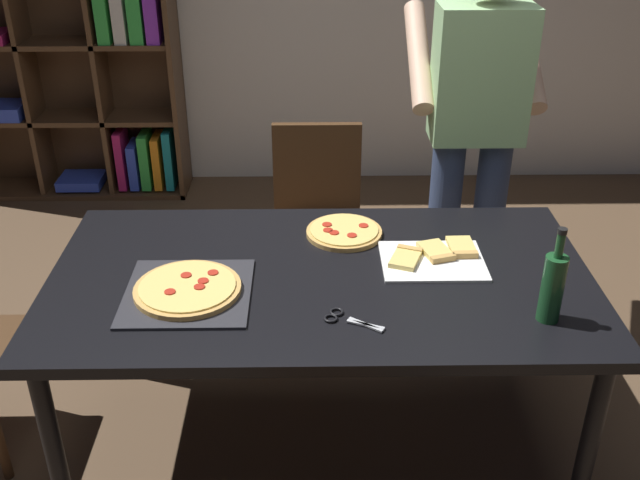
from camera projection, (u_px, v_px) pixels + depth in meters
The scene contains 10 objects.
ground_plane at pixel (321, 438), 2.88m from camera, with size 12.00×12.00×0.00m, color brown.
dining_table at pixel (321, 290), 2.55m from camera, with size 1.86×1.01×0.75m.
chair_far_side at pixel (317, 209), 3.50m from camera, with size 0.42×0.42×0.90m.
bookshelf at pixel (67, 35), 4.46m from camera, with size 1.40×0.35×1.95m.
person_serving_pizza at pixel (475, 127), 3.08m from camera, with size 0.55×0.54×1.75m.
pepperoni_pizza_on_tray at pixel (188, 290), 2.40m from camera, with size 0.41×0.41×0.04m.
pizza_slices_on_towel at pixel (434, 257), 2.59m from camera, with size 0.36×0.29×0.03m.
wine_bottle at pixel (553, 286), 2.22m from camera, with size 0.07×0.07×0.32m.
kitchen_scissors at pixel (345, 318), 2.27m from camera, with size 0.19×0.14×0.01m.
second_pizza_plain at pixel (344, 232), 2.76m from camera, with size 0.28×0.28×0.03m.
Camera 1 is at (-0.04, -2.15, 2.06)m, focal length 41.30 mm.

